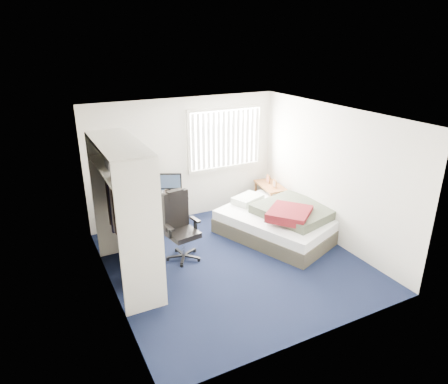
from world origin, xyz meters
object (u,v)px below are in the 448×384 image
desk (148,197)px  bed (281,221)px  nightstand (270,188)px  office_chair (181,233)px

desk → bed: desk is taller
nightstand → desk: bearing=175.6°
nightstand → bed: (-0.47, -1.10, -0.23)m
nightstand → bed: 1.22m
office_chair → nightstand: office_chair is taller
office_chair → nightstand: (2.48, 1.00, 0.06)m
desk → nightstand: (2.66, -0.20, -0.20)m
desk → bed: size_ratio=0.56×
desk → office_chair: 1.24m
nightstand → office_chair: bearing=-158.1°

